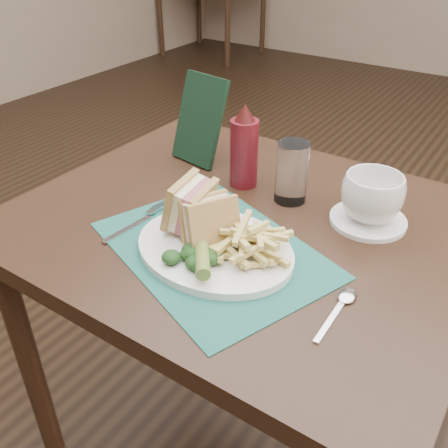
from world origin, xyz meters
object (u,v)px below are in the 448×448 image
table_main (241,348)px  sandwich_half_a (180,202)px  table_bg_left (212,14)px  placemat (213,249)px  check_presenter (200,120)px  sandwich_half_b (205,215)px  drinking_glass (292,172)px  plate (215,249)px  ketchup_bottle (244,146)px  coffee_cup (372,197)px  saucer (368,220)px

table_main → sandwich_half_a: 0.46m
table_bg_left → placemat: bearing=-54.8°
placemat → check_presenter: check_presenter is taller
sandwich_half_b → drinking_glass: bearing=107.9°
sandwich_half_a → drinking_glass: drinking_glass is taller
table_bg_left → plate: bearing=-54.8°
placemat → ketchup_bottle: size_ratio=2.25×
plate → sandwich_half_a: (-0.09, 0.02, 0.06)m
placemat → ketchup_bottle: 0.28m
coffee_cup → plate: bearing=-127.1°
plate → ketchup_bottle: bearing=114.8°
ketchup_bottle → sandwich_half_b: bearing=-74.3°
saucer → ketchup_bottle: ketchup_bottle is taller
sandwich_half_b → table_main: bearing=115.6°
placemat → drinking_glass: 0.25m
placemat → sandwich_half_a: (-0.08, 0.01, 0.07)m
table_bg_left → ketchup_bottle: (2.46, -3.37, 0.47)m
plate → sandwich_half_b: bearing=159.1°
sandwich_half_b → coffee_cup: sandwich_half_b is taller
table_main → ketchup_bottle: 0.49m
coffee_cup → drinking_glass: bearing=-177.9°
drinking_glass → ketchup_bottle: (-0.12, 0.01, 0.03)m
table_bg_left → ketchup_bottle: size_ratio=4.84×
table_bg_left → sandwich_half_b: (2.53, -3.61, 0.44)m
sandwich_half_a → sandwich_half_b: 0.06m
sandwich_half_b → drinking_glass: 0.24m
sandwich_half_b → ketchup_bottle: ketchup_bottle is taller
sandwich_half_b → placemat: bearing=13.2°
saucer → check_presenter: 0.46m
plate → check_presenter: bearing=133.5°
table_main → coffee_cup: bearing=29.4°
sandwich_half_a → ketchup_bottle: ketchup_bottle is taller
check_presenter → sandwich_half_a: bearing=-51.2°
check_presenter → placemat: bearing=-41.4°
table_bg_left → placemat: placemat is taller
sandwich_half_b → ketchup_bottle: size_ratio=0.50×
table_main → table_bg_left: (-2.54, 3.49, 0.00)m
sandwich_half_a → saucer: 0.37m
sandwich_half_b → check_presenter: 0.37m
saucer → sandwich_half_a: bearing=-140.5°
check_presenter → table_main: bearing=-27.0°
table_bg_left → sandwich_half_a: (2.47, -3.61, 0.44)m
sandwich_half_b → check_presenter: bearing=158.1°
sandwich_half_a → saucer: (0.28, 0.23, -0.06)m
coffee_cup → check_presenter: 0.45m
sandwich_half_b → saucer: (0.22, 0.24, -0.06)m
table_bg_left → plate: 4.46m
table_main → check_presenter: (-0.23, 0.17, 0.48)m
ketchup_bottle → placemat: bearing=-70.1°
table_main → coffee_cup: coffee_cup is taller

